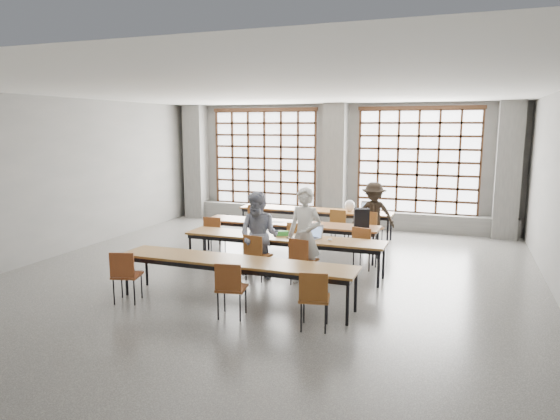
# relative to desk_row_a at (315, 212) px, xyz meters

# --- Properties ---
(floor) EXTENTS (11.00, 11.00, 0.00)m
(floor) POSITION_rel_desk_row_a_xyz_m (0.13, -3.65, -0.66)
(floor) COLOR #484846
(floor) RESTS_ON ground
(ceiling) EXTENTS (11.00, 11.00, 0.00)m
(ceiling) POSITION_rel_desk_row_a_xyz_m (0.13, -3.65, 2.84)
(ceiling) COLOR silver
(ceiling) RESTS_ON floor
(wall_back) EXTENTS (10.00, 0.00, 10.00)m
(wall_back) POSITION_rel_desk_row_a_xyz_m (0.13, 1.85, 1.09)
(wall_back) COLOR #61615F
(wall_back) RESTS_ON floor
(wall_front) EXTENTS (10.00, 0.00, 10.00)m
(wall_front) POSITION_rel_desk_row_a_xyz_m (0.13, -9.15, 1.09)
(wall_front) COLOR #61615F
(wall_front) RESTS_ON floor
(wall_left) EXTENTS (0.00, 11.00, 11.00)m
(wall_left) POSITION_rel_desk_row_a_xyz_m (-4.87, -3.65, 1.09)
(wall_left) COLOR #61615F
(wall_left) RESTS_ON floor
(column_left) EXTENTS (0.60, 0.55, 3.50)m
(column_left) POSITION_rel_desk_row_a_xyz_m (-4.37, 1.57, 1.09)
(column_left) COLOR #585855
(column_left) RESTS_ON floor
(column_mid) EXTENTS (0.60, 0.55, 3.50)m
(column_mid) POSITION_rel_desk_row_a_xyz_m (0.13, 1.57, 1.09)
(column_mid) COLOR #585855
(column_mid) RESTS_ON floor
(column_right) EXTENTS (0.60, 0.55, 3.50)m
(column_right) POSITION_rel_desk_row_a_xyz_m (4.63, 1.57, 1.09)
(column_right) COLOR #585855
(column_right) RESTS_ON floor
(window_left) EXTENTS (3.32, 0.12, 3.00)m
(window_left) POSITION_rel_desk_row_a_xyz_m (-2.12, 1.77, 1.24)
(window_left) COLOR white
(window_left) RESTS_ON wall_back
(window_right) EXTENTS (3.32, 0.12, 3.00)m
(window_right) POSITION_rel_desk_row_a_xyz_m (2.38, 1.77, 1.24)
(window_right) COLOR white
(window_right) RESTS_ON wall_back
(sill_ledge) EXTENTS (9.80, 0.35, 0.50)m
(sill_ledge) POSITION_rel_desk_row_a_xyz_m (0.13, 1.65, -0.41)
(sill_ledge) COLOR #585855
(sill_ledge) RESTS_ON floor
(desk_row_a) EXTENTS (4.00, 0.70, 0.73)m
(desk_row_a) POSITION_rel_desk_row_a_xyz_m (0.00, 0.00, 0.00)
(desk_row_a) COLOR brown
(desk_row_a) RESTS_ON floor
(desk_row_b) EXTENTS (4.00, 0.70, 0.73)m
(desk_row_b) POSITION_rel_desk_row_a_xyz_m (-0.02, -1.92, 0.00)
(desk_row_b) COLOR brown
(desk_row_b) RESTS_ON floor
(desk_row_c) EXTENTS (4.00, 0.70, 0.73)m
(desk_row_c) POSITION_rel_desk_row_a_xyz_m (0.32, -3.33, 0.00)
(desk_row_c) COLOR brown
(desk_row_c) RESTS_ON floor
(desk_row_d) EXTENTS (4.00, 0.70, 0.73)m
(desk_row_d) POSITION_rel_desk_row_a_xyz_m (0.18, -5.21, 0.00)
(desk_row_d) COLOR brown
(desk_row_d) RESTS_ON floor
(chair_back_left) EXTENTS (0.48, 0.48, 0.88)m
(chair_back_left) POSITION_rel_desk_row_a_xyz_m (-1.39, -0.63, -0.13)
(chair_back_left) COLOR brown
(chair_back_left) RESTS_ON floor
(chair_back_mid) EXTENTS (0.44, 0.45, 0.88)m
(chair_back_mid) POSITION_rel_desk_row_a_xyz_m (0.80, -0.63, -0.13)
(chair_back_mid) COLOR brown
(chair_back_mid) RESTS_ON floor
(chair_back_right) EXTENTS (0.52, 0.52, 0.88)m
(chair_back_right) POSITION_rel_desk_row_a_xyz_m (1.58, -0.63, -0.13)
(chair_back_right) COLOR brown
(chair_back_right) RESTS_ON floor
(chair_mid_left) EXTENTS (0.47, 0.47, 0.88)m
(chair_mid_left) POSITION_rel_desk_row_a_xyz_m (-1.61, -2.55, -0.13)
(chair_mid_left) COLOR brown
(chair_mid_left) RESTS_ON floor
(chair_mid_centre) EXTENTS (0.45, 0.46, 0.88)m
(chair_mid_centre) POSITION_rel_desk_row_a_xyz_m (0.37, -2.55, -0.13)
(chair_mid_centre) COLOR brown
(chair_mid_centre) RESTS_ON floor
(chair_mid_right) EXTENTS (0.50, 0.50, 0.88)m
(chair_mid_right) POSITION_rel_desk_row_a_xyz_m (1.76, -2.54, -0.13)
(chair_mid_right) COLOR brown
(chair_mid_right) RESTS_ON floor
(chair_front_left) EXTENTS (0.47, 0.47, 0.88)m
(chair_front_left) POSITION_rel_desk_row_a_xyz_m (0.01, -3.96, -0.13)
(chair_front_left) COLOR brown
(chair_front_left) RESTS_ON floor
(chair_front_right) EXTENTS (0.50, 0.50, 0.88)m
(chair_front_right) POSITION_rel_desk_row_a_xyz_m (0.90, -3.96, -0.13)
(chair_front_right) COLOR maroon
(chair_front_right) RESTS_ON floor
(chair_near_left) EXTENTS (0.52, 0.52, 0.88)m
(chair_near_left) POSITION_rel_desk_row_a_xyz_m (-1.50, -5.84, -0.13)
(chair_near_left) COLOR maroon
(chair_near_left) RESTS_ON floor
(chair_near_mid) EXTENTS (0.48, 0.49, 0.88)m
(chair_near_mid) POSITION_rel_desk_row_a_xyz_m (0.39, -5.84, -0.13)
(chair_near_mid) COLOR brown
(chair_near_mid) RESTS_ON floor
(chair_near_right) EXTENTS (0.49, 0.50, 0.88)m
(chair_near_right) POSITION_rel_desk_row_a_xyz_m (1.69, -5.84, -0.13)
(chair_near_right) COLOR brown
(chair_near_right) RESTS_ON floor
(student_male) EXTENTS (0.71, 0.52, 1.78)m
(student_male) POSITION_rel_desk_row_a_xyz_m (0.92, -3.83, 0.23)
(student_male) COLOR silver
(student_male) RESTS_ON floor
(student_female) EXTENTS (0.82, 0.65, 1.65)m
(student_female) POSITION_rel_desk_row_a_xyz_m (0.02, -3.83, 0.16)
(student_female) COLOR #172046
(student_female) RESTS_ON floor
(student_back) EXTENTS (1.01, 0.58, 1.55)m
(student_back) POSITION_rel_desk_row_a_xyz_m (1.60, -0.50, 0.11)
(student_back) COLOR black
(student_back) RESTS_ON floor
(laptop_front) EXTENTS (0.46, 0.43, 0.26)m
(laptop_front) POSITION_rel_desk_row_a_xyz_m (0.89, -3.23, 0.13)
(laptop_front) COLOR silver
(laptop_front) RESTS_ON desk_row_c
(laptop_back) EXTENTS (0.37, 0.32, 0.26)m
(laptop_back) POSITION_rel_desk_row_a_xyz_m (1.35, 0.11, 0.13)
(laptop_back) COLOR #ACACB1
(laptop_back) RESTS_ON desk_row_a
(mouse) EXTENTS (0.11, 0.09, 0.04)m
(mouse) POSITION_rel_desk_row_a_xyz_m (1.27, -3.35, 0.08)
(mouse) COLOR white
(mouse) RESTS_ON desk_row_c
(green_box) EXTENTS (0.27, 0.18, 0.09)m
(green_box) POSITION_rel_desk_row_a_xyz_m (0.27, -3.25, 0.11)
(green_box) COLOR green
(green_box) RESTS_ON desk_row_c
(phone) EXTENTS (0.13, 0.07, 0.01)m
(phone) POSITION_rel_desk_row_a_xyz_m (0.50, -3.43, 0.07)
(phone) COLOR black
(phone) RESTS_ON desk_row_c
(paper_sheet_a) EXTENTS (0.33, 0.26, 0.00)m
(paper_sheet_a) POSITION_rel_desk_row_a_xyz_m (-0.62, -1.87, 0.07)
(paper_sheet_a) COLOR white
(paper_sheet_a) RESTS_ON desk_row_b
(paper_sheet_b) EXTENTS (0.31, 0.23, 0.00)m
(paper_sheet_b) POSITION_rel_desk_row_a_xyz_m (-0.32, -1.97, 0.07)
(paper_sheet_b) COLOR silver
(paper_sheet_b) RESTS_ON desk_row_b
(paper_sheet_c) EXTENTS (0.34, 0.27, 0.00)m
(paper_sheet_c) POSITION_rel_desk_row_a_xyz_m (0.08, -1.92, 0.07)
(paper_sheet_c) COLOR silver
(paper_sheet_c) RESTS_ON desk_row_b
(backpack) EXTENTS (0.36, 0.28, 0.40)m
(backpack) POSITION_rel_desk_row_a_xyz_m (1.58, -1.87, 0.27)
(backpack) COLOR black
(backpack) RESTS_ON desk_row_b
(plastic_bag) EXTENTS (0.27, 0.22, 0.29)m
(plastic_bag) POSITION_rel_desk_row_a_xyz_m (0.90, 0.05, 0.21)
(plastic_bag) COLOR white
(plastic_bag) RESTS_ON desk_row_a
(red_pouch) EXTENTS (0.21, 0.10, 0.06)m
(red_pouch) POSITION_rel_desk_row_a_xyz_m (-1.52, -5.76, -0.16)
(red_pouch) COLOR #AD1516
(red_pouch) RESTS_ON chair_near_left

